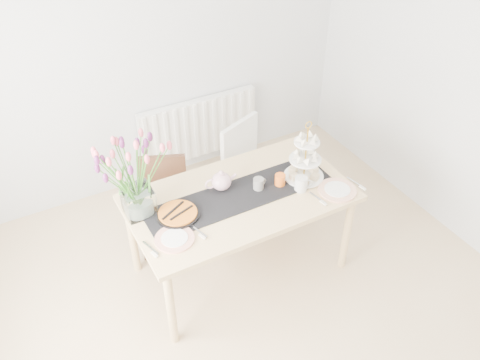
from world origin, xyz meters
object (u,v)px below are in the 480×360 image
radiator (199,128)px  plate_left (175,239)px  mug_grey (258,184)px  mug_orange (280,180)px  chair_brown (164,197)px  plate_right (337,190)px  dining_table (240,204)px  cream_jug (308,151)px  cake_stand (305,164)px  tart_tin (178,214)px  chair_white (250,164)px  tulip_vase (133,166)px  teapot (221,181)px  mug_white (301,184)px

radiator → plate_left: 1.86m
mug_grey → mug_orange: size_ratio=1.00×
chair_brown → plate_right: size_ratio=2.76×
dining_table → cream_jug: bearing=13.4°
cake_stand → tart_tin: size_ratio=1.46×
cake_stand → cream_jug: (0.19, 0.21, -0.08)m
cream_jug → mug_orange: size_ratio=1.02×
chair_white → plate_right: bearing=-96.6°
chair_brown → mug_orange: (0.68, -0.64, 0.35)m
radiator → tulip_vase: bearing=-129.4°
radiator → teapot: (-0.40, -1.28, 0.37)m
tulip_vase → cake_stand: size_ratio=1.64×
cake_stand → plate_right: 0.30m
tulip_vase → plate_left: 0.54m
chair_white → plate_right: (0.23, -0.87, 0.24)m
cake_stand → mug_grey: (-0.37, 0.04, -0.08)m
plate_left → chair_brown: bearing=74.5°
teapot → cream_jug: (0.79, 0.04, -0.03)m
tart_tin → mug_white: (0.90, -0.17, 0.04)m
radiator → plate_right: size_ratio=4.28×
dining_table → plate_left: plate_left is taller
chair_white → plate_right: 0.93m
chair_brown → teapot: bearing=-36.2°
radiator → mug_grey: size_ratio=13.01×
teapot → cream_jug: bearing=10.1°
chair_white → teapot: 0.73m
cake_stand → mug_orange: (-0.21, 0.01, -0.08)m
cake_stand → plate_right: (0.12, -0.25, -0.12)m
tulip_vase → teapot: size_ratio=3.06×
dining_table → plate_right: bearing=-24.6°
cream_jug → mug_white: size_ratio=0.85×
cake_stand → tart_tin: 1.01m
plate_left → mug_orange: bearing=9.6°
mug_orange → radiator: bearing=65.3°
radiator → mug_orange: 1.49m
radiator → tart_tin: bearing=-119.8°
teapot → mug_orange: bearing=-15.3°
radiator → plate_left: plate_left is taller
tart_tin → mug_grey: bearing=-1.0°
plate_right → mug_orange: bearing=141.8°
chair_brown → chair_white: bearing=20.8°
tulip_vase → plate_left: (0.10, -0.36, -0.39)m
plate_left → mug_white: bearing=1.9°
cake_stand → mug_grey: size_ratio=4.73×
tulip_vase → tart_tin: tulip_vase is taller
mug_white → mug_orange: mug_white is taller
chair_white → mug_orange: (-0.10, -0.61, 0.28)m
tulip_vase → mug_orange: bearing=-11.8°
cream_jug → plate_left: (-1.30, -0.36, -0.04)m
mug_grey → plate_right: mug_grey is taller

